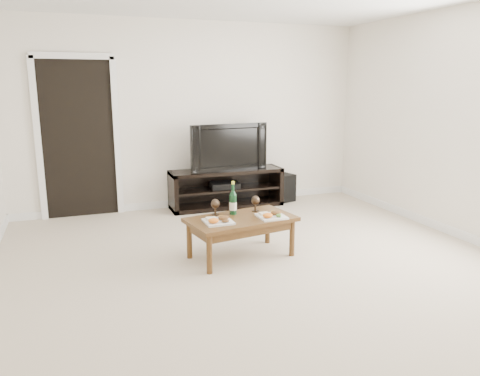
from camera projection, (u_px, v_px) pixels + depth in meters
name	position (u px, v px, depth m)	size (l,w,h in m)	color
floor	(270.00, 275.00, 4.37)	(5.50, 5.50, 0.00)	#BDAD98
back_wall	(192.00, 116.00, 6.62)	(5.00, 0.04, 2.60)	white
doorway	(79.00, 140.00, 6.13)	(0.90, 0.02, 2.05)	black
media_console	(226.00, 188.00, 6.73)	(1.62, 0.45, 0.55)	black
television	(226.00, 146.00, 6.60)	(1.14, 0.15, 0.66)	black
av_receiver	(225.00, 185.00, 6.70)	(0.40, 0.30, 0.08)	black
subwoofer	(283.00, 188.00, 7.09)	(0.27, 0.27, 0.41)	black
coffee_table	(241.00, 237.00, 4.79)	(1.07, 0.58, 0.42)	#523316
plate_left	(218.00, 219.00, 4.57)	(0.27, 0.27, 0.07)	white
plate_right	(271.00, 214.00, 4.75)	(0.27, 0.27, 0.07)	white
wine_bottle	(233.00, 198.00, 4.83)	(0.07, 0.07, 0.35)	#0D3318
goblet_left	(215.00, 207.00, 4.82)	(0.09, 0.09, 0.17)	#32261B
goblet_right	(255.00, 203.00, 4.96)	(0.09, 0.09, 0.17)	#32261B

